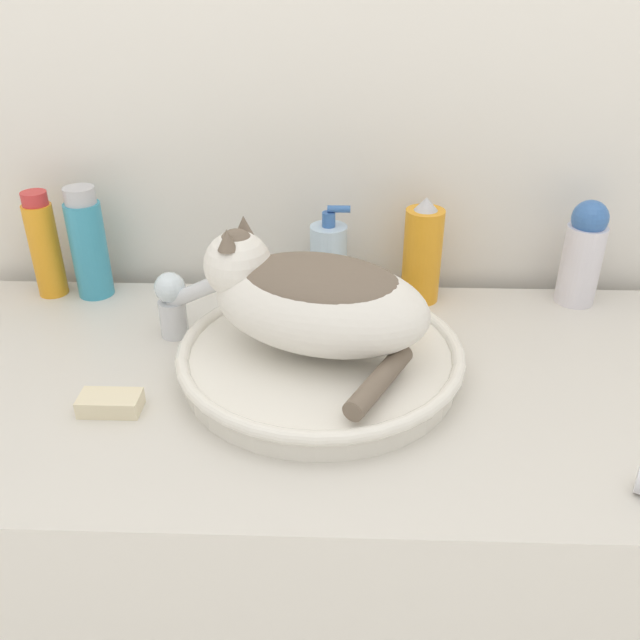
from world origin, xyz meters
name	(u,v)px	position (x,y,z in m)	size (l,w,h in m)	color
wall_back	(331,103)	(0.00, 0.66, 1.20)	(8.00, 0.05, 2.40)	silver
vanity_counter	(323,584)	(0.00, 0.30, 0.44)	(1.29, 0.60, 0.88)	beige
sink_basin	(320,358)	(-0.01, 0.32, 0.91)	(0.42, 0.42, 0.05)	white
cat	(312,297)	(-0.02, 0.32, 1.01)	(0.35, 0.31, 0.17)	silver
faucet	(177,301)	(-0.23, 0.41, 0.95)	(0.13, 0.08, 0.13)	silver
lotion_bottle_white	(583,253)	(0.43, 0.56, 0.97)	(0.07, 0.07, 0.19)	silver
spray_bottle_trigger	(422,254)	(0.16, 0.56, 0.97)	(0.07, 0.07, 0.19)	orange
shampoo_bottle_tall	(45,246)	(-0.50, 0.56, 0.97)	(0.05, 0.05, 0.19)	orange
soap_pump_bottle	(331,261)	(0.00, 0.56, 0.95)	(0.06, 0.06, 0.17)	silver
mouthwash_bottle	(88,244)	(-0.42, 0.56, 0.98)	(0.06, 0.06, 0.20)	teal
soap_bar	(110,403)	(-0.29, 0.21, 0.89)	(0.08, 0.04, 0.02)	beige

